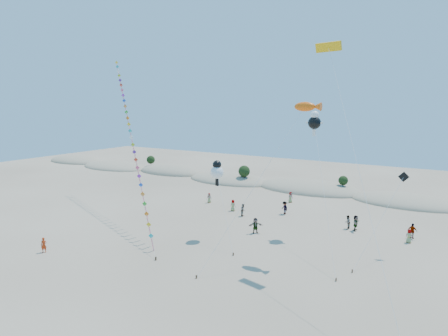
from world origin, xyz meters
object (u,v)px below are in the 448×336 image
fish_kite (307,107)px  parafoil_kite (329,51)px  flyer_foreground (44,245)px  kite_train (130,129)px

fish_kite → parafoil_kite: size_ratio=0.74×
fish_kite → flyer_foreground: bearing=-149.2°
kite_train → flyer_foreground: size_ratio=17.20×
fish_kite → parafoil_kite: 5.45m
parafoil_kite → kite_train: bearing=174.3°
kite_train → parafoil_kite: size_ratio=1.32×
fish_kite → flyer_foreground: (-22.72, -13.56, -13.94)m
fish_kite → flyer_foreground: 29.90m
fish_kite → flyer_foreground: fish_kite is taller
flyer_foreground → parafoil_kite: bearing=-10.5°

